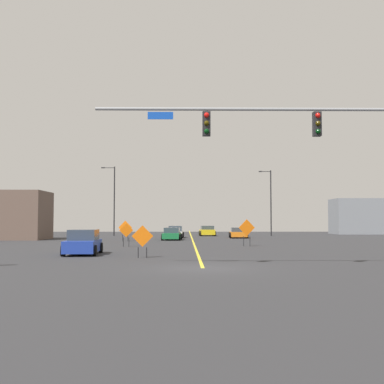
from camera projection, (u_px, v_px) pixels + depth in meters
ground at (203, 268)px, 21.14m from camera, size 139.82×139.82×0.00m
road_centre_stripe at (192, 237)px, 59.91m from camera, size 0.16×77.68×0.01m
traffic_signal_assembly at (316, 139)px, 21.52m from camera, size 14.47×0.44×7.33m
street_lamp_far_left at (270, 200)px, 66.26m from camera, size 1.68×0.24×8.71m
street_lamp_near_right at (113, 198)px, 66.72m from camera, size 1.86×0.24×9.27m
construction_sign_right_lane at (125, 228)px, 49.04m from camera, size 1.36×0.28×2.03m
construction_sign_left_shoulder at (142, 238)px, 27.11m from camera, size 1.17×0.11×1.76m
construction_sign_left_lane at (247, 229)px, 39.28m from camera, size 1.31×0.29×2.13m
construction_sign_right_shoulder at (126, 232)px, 38.61m from camera, size 1.07×0.25×1.81m
car_blue_near at (83, 243)px, 29.79m from camera, size 2.17×4.36×1.49m
car_white_mid at (175, 232)px, 58.96m from camera, size 2.01×4.36×1.39m
car_orange_approaching at (238, 233)px, 58.17m from camera, size 2.22×4.18×1.21m
car_green_passing at (172, 234)px, 52.10m from camera, size 2.11×4.18×1.29m
car_yellow_far at (207, 231)px, 66.47m from camera, size 2.17×3.94×1.34m
roadside_building_east at (356, 216)px, 75.27m from camera, size 7.03×5.36×5.31m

